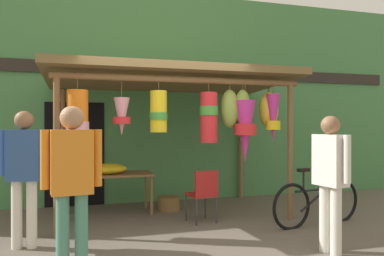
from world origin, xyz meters
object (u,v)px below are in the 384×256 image
flower_heap_on_table (109,169)px  folding_chair (203,191)px  wicker_basket_by_table (169,203)px  customer_foreground (24,167)px  parked_bicycle (317,203)px  vendor_in_orange (330,172)px  display_table (109,177)px  shopper_by_bananas (72,177)px

flower_heap_on_table → folding_chair: flower_heap_on_table is taller
folding_chair → wicker_basket_by_table: folding_chair is taller
customer_foreground → parked_bicycle: bearing=-0.7°
flower_heap_on_table → vendor_in_orange: size_ratio=0.39×
display_table → customer_foreground: (-1.17, -1.62, 0.39)m
vendor_in_orange → shopper_by_bananas: (-2.97, 0.06, 0.05)m
parked_bicycle → customer_foreground: size_ratio=1.00×
customer_foreground → wicker_basket_by_table: bearing=36.0°
folding_chair → wicker_basket_by_table: (-0.32, 1.08, -0.38)m
folding_chair → parked_bicycle: (1.67, -0.60, -0.16)m
display_table → vendor_in_orange: vendor_in_orange is taller
flower_heap_on_table → vendor_in_orange: bearing=-49.2°
flower_heap_on_table → customer_foreground: (-1.15, -1.53, 0.23)m
wicker_basket_by_table → customer_foreground: 2.91m
folding_chair → customer_foreground: bearing=-167.8°
flower_heap_on_table → display_table: bearing=81.2°
flower_heap_on_table → customer_foreground: 1.93m
wicker_basket_by_table → customer_foreground: customer_foreground is taller
wicker_basket_by_table → vendor_in_orange: size_ratio=0.25×
folding_chair → shopper_by_bananas: bearing=-138.0°
parked_bicycle → vendor_in_orange: bearing=-118.3°
flower_heap_on_table → folding_chair: size_ratio=0.77×
customer_foreground → flower_heap_on_table: bearing=53.1°
shopper_by_bananas → wicker_basket_by_table: bearing=60.0°
display_table → folding_chair: size_ratio=1.78×
folding_chair → shopper_by_bananas: 2.68m
shopper_by_bananas → display_table: bearing=78.7°
folding_chair → shopper_by_bananas: size_ratio=0.48×
display_table → shopper_by_bananas: shopper_by_bananas is taller
customer_foreground → display_table: bearing=54.2°
display_table → shopper_by_bananas: (-0.57, -2.83, 0.39)m
display_table → vendor_in_orange: (2.41, -2.88, 0.34)m
folding_chair → shopper_by_bananas: (-1.95, -1.76, 0.53)m
wicker_basket_by_table → parked_bicycle: (1.99, -1.68, 0.22)m
flower_heap_on_table → parked_bicycle: (3.07, -1.59, -0.45)m
wicker_basket_by_table → parked_bicycle: 2.61m
display_table → wicker_basket_by_table: bearing=0.6°
flower_heap_on_table → folding_chair: bearing=-35.1°
folding_chair → customer_foreground: customer_foreground is taller
wicker_basket_by_table → flower_heap_on_table: bearing=-175.0°
customer_foreground → shopper_by_bananas: shopper_by_bananas is taller
display_table → shopper_by_bananas: 2.91m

